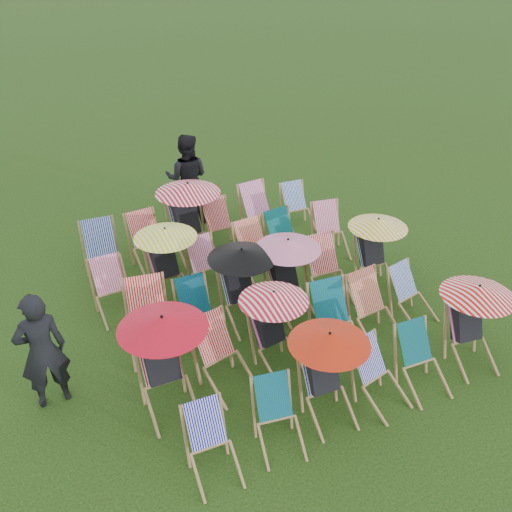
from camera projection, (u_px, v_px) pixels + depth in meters
name	position (u px, v px, depth m)	size (l,w,h in m)	color
ground	(267.00, 317.00, 9.18)	(100.00, 100.00, 0.00)	black
deckchair_0	(212.00, 447.00, 6.45)	(0.59, 0.78, 0.81)	#977146
deckchair_1	(279.00, 419.00, 6.80)	(0.67, 0.83, 0.81)	#977146
deckchair_2	(328.00, 375.00, 7.11)	(1.03, 1.08, 1.22)	#977146
deckchair_3	(381.00, 377.00, 7.40)	(0.70, 0.87, 0.85)	#977146
deckchair_4	(423.00, 362.00, 7.63)	(0.62, 0.83, 0.86)	#977146
deckchair_5	(473.00, 324.00, 7.98)	(1.03, 1.09, 1.22)	#977146
deckchair_6	(165.00, 363.00, 7.19)	(1.14, 1.19, 1.36)	#977146
deckchair_7	(224.00, 357.00, 7.65)	(0.78, 0.97, 0.95)	#977146
deckchair_8	(275.00, 328.00, 7.96)	(0.98, 1.05, 1.16)	#977146
deckchair_9	(337.00, 323.00, 8.24)	(0.75, 0.97, 0.99)	#977146
deckchair_10	(376.00, 310.00, 8.53)	(0.70, 0.93, 0.97)	#977146
deckchair_11	(413.00, 295.00, 8.98)	(0.68, 0.85, 0.83)	#977146
deckchair_12	(149.00, 321.00, 8.26)	(0.84, 1.05, 1.02)	#977146
deckchair_13	(199.00, 313.00, 8.54)	(0.60, 0.82, 0.88)	#977146
deckchair_14	(242.00, 286.00, 8.78)	(1.05, 1.09, 1.25)	#977146
deckchair_15	(289.00, 275.00, 9.03)	(1.05, 1.13, 1.25)	#977146
deckchair_16	(329.00, 271.00, 9.46)	(0.71, 0.94, 0.97)	#977146
deckchair_17	(376.00, 251.00, 9.72)	(1.00, 1.06, 1.19)	#977146
deckchair_18	(113.00, 290.00, 9.05)	(0.60, 0.82, 0.88)	#977146
deckchair_19	(168.00, 262.00, 9.37)	(1.04, 1.10, 1.23)	#977146
deckchair_20	(208.00, 268.00, 9.63)	(0.60, 0.82, 0.88)	#977146
deckchair_21	(258.00, 252.00, 9.99)	(0.69, 0.91, 0.95)	#977146
deckchair_22	(287.00, 241.00, 10.34)	(0.70, 0.92, 0.95)	#977146
deckchair_23	(331.00, 231.00, 10.69)	(0.75, 0.93, 0.91)	#977146
deckchair_24	(103.00, 254.00, 9.88)	(0.74, 0.97, 0.99)	#977146
deckchair_25	(150.00, 243.00, 10.27)	(0.69, 0.92, 0.95)	#977146
deckchair_26	(190.00, 219.00, 10.48)	(1.19, 1.24, 1.41)	#977146
deckchair_27	(222.00, 227.00, 10.84)	(0.60, 0.84, 0.90)	#977146
deckchair_28	(262.00, 213.00, 11.23)	(0.72, 0.97, 1.00)	#977146
deckchair_29	(298.00, 208.00, 11.57)	(0.64, 0.85, 0.87)	#977146
person_left	(42.00, 351.00, 7.17)	(0.63, 0.41, 1.71)	black
person_rear	(187.00, 178.00, 11.62)	(0.90, 0.70, 1.85)	black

